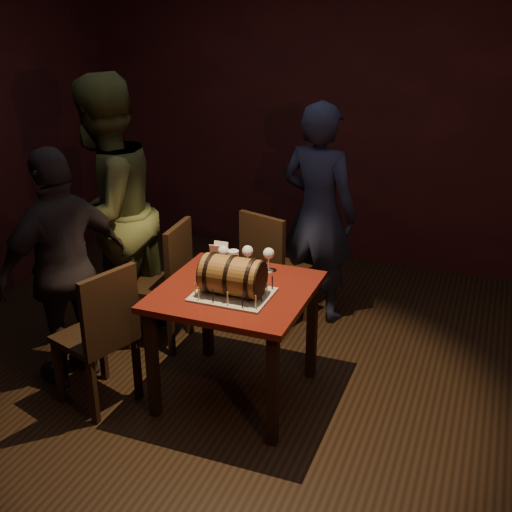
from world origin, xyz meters
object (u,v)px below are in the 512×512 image
(pub_table, at_px, (236,305))
(chair_left_front, at_px, (102,331))
(wine_glass_mid, at_px, (248,252))
(person_left_front, at_px, (64,269))
(person_left_rear, at_px, (106,214))
(barrel_cake, at_px, (232,276))
(wine_glass_left, at_px, (223,252))
(pint_of_ale, at_px, (233,262))
(wine_glass_right, at_px, (269,254))
(chair_back, at_px, (270,264))
(chair_left_rear, at_px, (167,278))
(person_back, at_px, (318,214))

(pub_table, height_order, chair_left_front, chair_left_front)
(wine_glass_mid, xyz_separation_m, person_left_front, (-1.05, -0.49, -0.08))
(person_left_rear, height_order, person_left_front, person_left_rear)
(barrel_cake, bearing_deg, wine_glass_left, 121.51)
(wine_glass_mid, height_order, person_left_rear, person_left_rear)
(barrel_cake, xyz_separation_m, wine_glass_mid, (-0.06, 0.40, -0.01))
(pint_of_ale, xyz_separation_m, chair_left_front, (-0.60, -0.61, -0.30))
(pub_table, bearing_deg, wine_glass_right, 72.81)
(chair_back, bearing_deg, wine_glass_right, -70.91)
(wine_glass_mid, height_order, wine_glass_right, same)
(pub_table, distance_m, wine_glass_right, 0.40)
(pint_of_ale, height_order, chair_left_rear, chair_left_rear)
(person_left_front, bearing_deg, chair_left_rear, 169.48)
(wine_glass_left, relative_size, person_left_front, 0.10)
(wine_glass_left, xyz_separation_m, person_left_rear, (-0.96, 0.13, 0.10))
(person_back, bearing_deg, pub_table, 96.08)
(wine_glass_mid, relative_size, pint_of_ale, 1.07)
(chair_left_rear, xyz_separation_m, person_left_front, (-0.38, -0.62, 0.26))
(chair_back, distance_m, person_back, 0.54)
(wine_glass_mid, xyz_separation_m, person_left_rear, (-1.10, 0.07, 0.10))
(pub_table, distance_m, person_left_front, 1.12)
(pint_of_ale, height_order, person_left_front, person_left_front)
(wine_glass_left, bearing_deg, pub_table, -52.74)
(chair_back, relative_size, person_left_front, 0.59)
(person_back, height_order, person_left_front, person_back)
(person_back, relative_size, person_left_front, 1.08)
(chair_left_front, bearing_deg, wine_glass_mid, 46.52)
(barrel_cake, xyz_separation_m, pint_of_ale, (-0.13, 0.31, -0.05))
(wine_glass_left, relative_size, wine_glass_right, 1.00)
(chair_left_rear, relative_size, person_back, 0.55)
(barrel_cake, distance_m, person_back, 1.37)
(chair_back, distance_m, person_left_rear, 1.25)
(person_left_front, bearing_deg, person_left_rear, -154.47)
(wine_glass_left, height_order, person_left_rear, person_left_rear)
(wine_glass_mid, bearing_deg, chair_back, 96.92)
(pint_of_ale, height_order, person_back, person_back)
(wine_glass_mid, height_order, chair_back, chair_back)
(wine_glass_left, bearing_deg, person_left_rear, 172.29)
(barrel_cake, xyz_separation_m, wine_glass_right, (0.07, 0.41, -0.01))
(wine_glass_mid, distance_m, person_left_front, 1.17)
(pint_of_ale, relative_size, chair_back, 0.16)
(wine_glass_mid, bearing_deg, person_left_rear, 176.29)
(chair_left_rear, height_order, person_back, person_back)
(chair_left_rear, height_order, person_left_rear, person_left_rear)
(wine_glass_right, xyz_separation_m, pint_of_ale, (-0.20, -0.10, -0.05))
(pub_table, xyz_separation_m, pint_of_ale, (-0.11, 0.21, 0.18))
(pub_table, distance_m, person_back, 1.30)
(person_left_rear, bearing_deg, chair_left_rear, 105.62)
(wine_glass_left, relative_size, person_left_rear, 0.08)
(barrel_cake, xyz_separation_m, person_left_rear, (-1.17, 0.47, 0.09))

